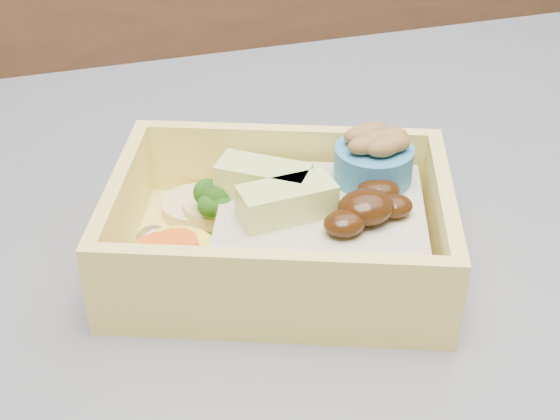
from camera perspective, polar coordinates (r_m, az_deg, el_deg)
name	(u,v)px	position (r m, az deg, el deg)	size (l,w,h in m)	color
bento_box	(291,226)	(0.43, 0.84, -1.18)	(0.22, 0.19, 0.07)	#FCE468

